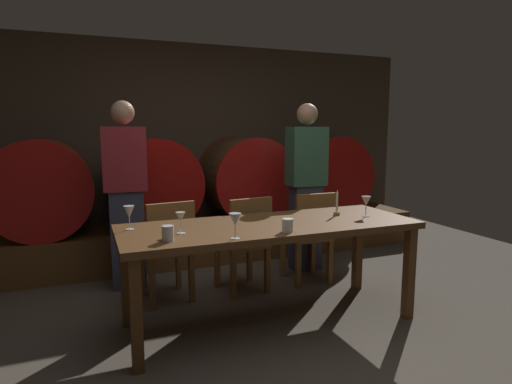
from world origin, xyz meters
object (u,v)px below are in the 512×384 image
guest_left (126,194)px  candle_center (337,208)px  wine_glass_far_right (366,202)px  wine_barrel_far_right (322,175)px  chair_right (310,233)px  wine_barrel_center_left (152,182)px  wine_glass_center_left (181,218)px  guest_right (306,186)px  dining_table (270,234)px  chair_left (168,247)px  wine_glass_center_right (235,220)px  cup_left (168,233)px  wine_barrel_far_left (42,187)px  chair_center (245,240)px  cup_right (288,225)px  wine_barrel_center_right (246,178)px  wine_glass_far_left (129,213)px

guest_left → candle_center: 1.89m
candle_center → wine_glass_far_right: (0.18, -0.14, 0.06)m
wine_barrel_far_right → chair_right: (-0.86, -1.24, -0.40)m
wine_barrel_center_left → wine_glass_center_left: wine_barrel_center_left is taller
guest_right → wine_barrel_center_left: bearing=-28.5°
dining_table → candle_center: size_ratio=10.48×
wine_barrel_center_left → dining_table: 1.98m
chair_left → wine_glass_center_right: 1.10m
wine_glass_far_right → cup_left: 1.62m
candle_center → wine_glass_center_right: (-1.02, -0.41, 0.06)m
chair_right → wine_glass_far_right: size_ratio=5.33×
wine_barrel_center_left → guest_right: (1.44, -0.86, 0.00)m
chair_right → wine_glass_center_right: wine_glass_center_right is taller
dining_table → guest_right: 1.34m
wine_barrel_far_left → guest_left: bearing=-44.0°
wine_glass_far_right → guest_left: bearing=144.9°
chair_right → chair_center: bearing=2.3°
cup_left → chair_left: bearing=80.2°
wine_barrel_far_left → chair_center: bearing=-36.4°
candle_center → cup_right: 0.72m
dining_table → chair_left: chair_left is taller
wine_barrel_center_left → wine_glass_far_right: bearing=-54.2°
wine_barrel_far_left → wine_barrel_far_right: (3.23, 0.00, 0.00)m
cup_left → guest_left: bearing=95.0°
wine_barrel_center_left → guest_right: size_ratio=0.57×
wine_barrel_center_right → wine_glass_far_right: wine_barrel_center_right is taller
wine_barrel_far_right → chair_left: wine_barrel_far_right is taller
chair_left → wine_barrel_far_right: bearing=-158.5°
wine_barrel_far_left → wine_glass_center_right: 2.56m
chair_left → wine_glass_center_right: size_ratio=5.26×
wine_barrel_far_right → wine_glass_center_left: size_ratio=6.64×
wine_glass_far_left → wine_glass_center_left: wine_glass_far_left is taller
wine_barrel_far_left → wine_barrel_center_right: size_ratio=1.00×
wine_barrel_center_right → wine_glass_far_left: (-1.50, -1.70, 0.01)m
wine_barrel_far_left → cup_right: (1.68, -2.17, -0.07)m
wine_barrel_far_right → cup_right: size_ratio=10.63×
dining_table → candle_center: (0.63, 0.08, 0.14)m
guest_left → candle_center: bearing=150.0°
wine_barrel_far_left → wine_glass_center_right: (1.28, -2.21, 0.01)m
wine_barrel_center_left → wine_glass_center_left: bearing=-93.0°
chair_left → candle_center: 1.45m
cup_right → wine_barrel_center_right: bearing=76.9°
wine_barrel_center_right → chair_center: 1.40m
chair_left → guest_right: (1.50, 0.36, 0.40)m
wine_glass_far_left → wine_glass_center_left: bearing=-38.6°
wine_barrel_far_left → dining_table: wine_barrel_far_left is taller
wine_glass_far_left → wine_glass_far_right: bearing=-7.7°
chair_center → guest_left: 1.17m
guest_left → cup_right: 1.72m
guest_right → wine_glass_center_left: bearing=37.5°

